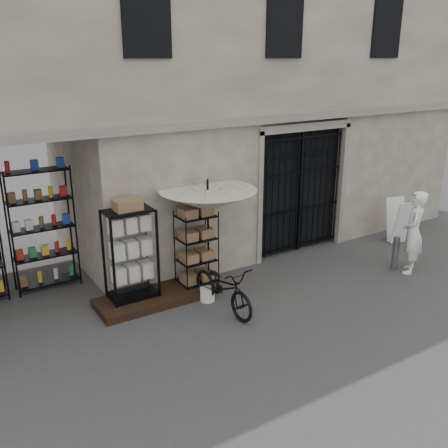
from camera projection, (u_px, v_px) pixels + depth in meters
ground at (298, 304)px, 9.53m from camera, size 80.00×80.00×0.00m
main_building at (193, 56)px, 11.31m from camera, size 14.00×4.00×9.00m
shop_recess at (10, 230)px, 9.03m from camera, size 3.00×1.70×3.00m
shop_shelving at (4, 235)px, 9.49m from camera, size 2.70×0.50×2.50m
iron_gate at (296, 190)px, 11.76m from camera, size 2.50×0.21×3.00m
step_platform at (149, 299)px, 9.54m from camera, size 2.00×0.90×0.15m
display_cabinet at (131, 259)px, 9.24m from camera, size 0.93×0.66×1.86m
wire_rack at (197, 251)px, 9.92m from camera, size 0.76×0.58×1.64m
market_umbrella at (208, 195)px, 9.61m from camera, size 1.86×1.89×2.72m
white_bucket at (207, 294)px, 9.61m from camera, size 0.36×0.36×0.27m
bicycle at (223, 309)px, 9.33m from camera, size 0.67×0.94×1.72m
steel_bollard at (395, 253)px, 10.94m from camera, size 0.16×0.16×0.76m
shopkeeper at (408, 271)px, 10.95m from camera, size 1.61×1.86×0.44m
easel_sign at (400, 221)px, 12.49m from camera, size 0.66×0.72×1.11m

